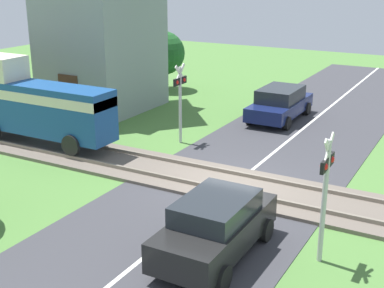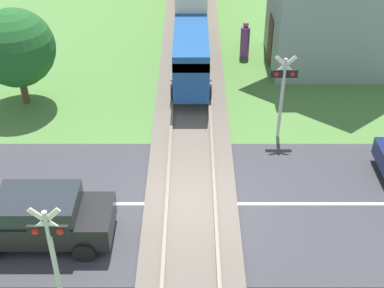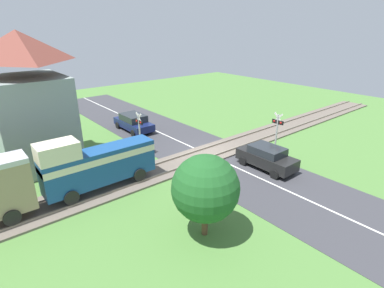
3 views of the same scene
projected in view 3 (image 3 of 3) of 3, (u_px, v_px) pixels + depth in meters
ground_plane at (208, 155)px, 21.84m from camera, size 60.00×60.00×0.00m
road_surface at (208, 154)px, 21.83m from camera, size 48.00×6.40×0.02m
track_bed at (208, 154)px, 21.81m from camera, size 2.80×48.00×0.24m
car_near_crossing at (267, 157)px, 19.46m from camera, size 3.92×1.81×1.52m
car_far_side at (134, 122)px, 26.60m from camera, size 4.38×1.93×1.50m
crossing_signal_west_approach at (277, 128)px, 21.07m from camera, size 0.90×0.18×3.16m
crossing_signal_east_approach at (139, 128)px, 21.12m from camera, size 0.90×0.18×3.16m
station_building at (30, 104)px, 18.86m from camera, size 5.49×4.65×8.56m
pedestrian_by_station at (46, 175)px, 17.18m from camera, size 0.42×0.42×1.68m
tree_by_station at (23, 117)px, 23.42m from camera, size 2.45×2.45×3.30m
tree_roadside_hedge at (205, 188)px, 12.67m from camera, size 2.94×2.94×3.81m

